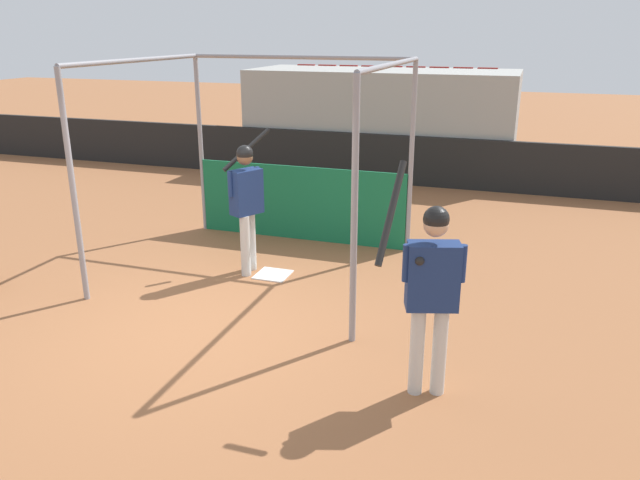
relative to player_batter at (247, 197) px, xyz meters
name	(u,v)px	position (x,y,z in m)	size (l,w,h in m)	color
ground_plane	(199,329)	(0.19, -1.74, -1.05)	(60.00, 60.00, 0.00)	#935B38
outfield_wall	(368,158)	(0.19, 5.69, -0.53)	(24.00, 0.12, 1.04)	black
bleacher_section	(382,120)	(0.19, 6.95, 0.10)	(5.95, 2.40, 2.32)	#9E9E99
batting_cage	(286,173)	(0.18, 0.99, 0.13)	(3.47, 3.10, 2.80)	gray
home_plate	(273,275)	(0.35, -0.01, -1.04)	(0.44, 0.44, 0.02)	white
player_batter	(247,197)	(0.00, 0.00, 0.00)	(0.58, 0.89, 1.88)	silver
player_waiting	(431,284)	(2.78, -2.22, 0.02)	(0.71, 0.59, 2.11)	silver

